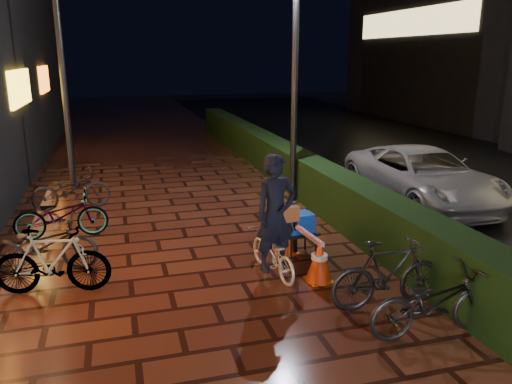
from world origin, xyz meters
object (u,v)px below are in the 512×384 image
object	(u,v)px
traffic_barrier	(302,247)
van	(423,176)
cyclist	(274,232)
cart_assembly	(298,225)

from	to	relation	value
traffic_barrier	van	bearing A→B (deg)	33.74
van	traffic_barrier	xyz separation A→B (m)	(-4.09, -2.73, -0.32)
cyclist	van	bearing A→B (deg)	32.55
van	traffic_barrier	size ratio (longest dim) A/B	2.82
van	traffic_barrier	world-z (taller)	van
cyclist	traffic_barrier	size ratio (longest dim) A/B	1.20
van	cart_assembly	world-z (taller)	van
traffic_barrier	cart_assembly	size ratio (longest dim) A/B	1.46
van	cart_assembly	distance (m)	4.63
cart_assembly	traffic_barrier	bearing A→B (deg)	-102.01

